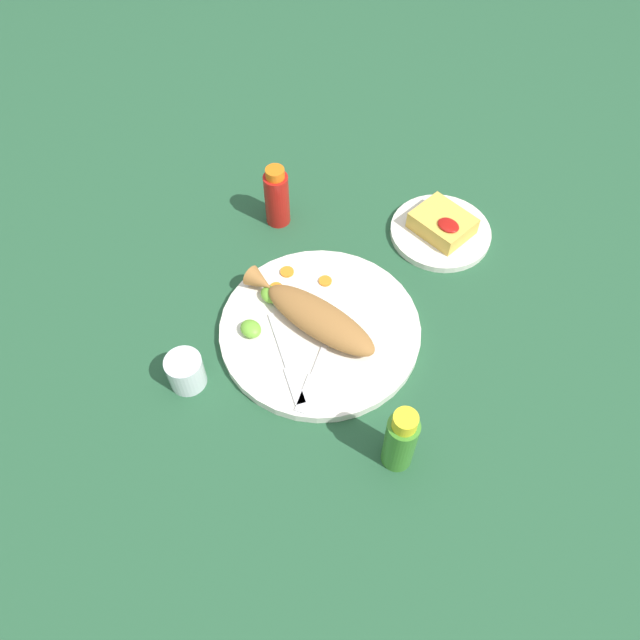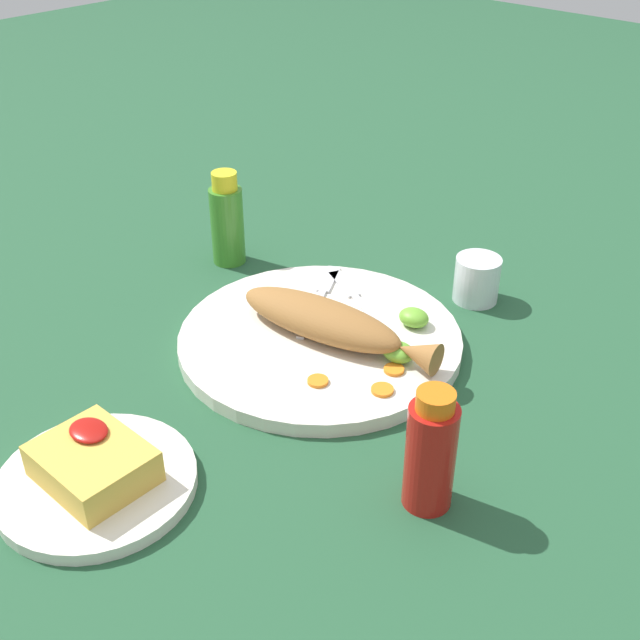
{
  "view_description": "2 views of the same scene",
  "coord_description": "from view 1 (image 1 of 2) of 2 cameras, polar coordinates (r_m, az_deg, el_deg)",
  "views": [
    {
      "loc": [
        0.44,
        -0.42,
        0.91
      ],
      "look_at": [
        0.0,
        0.0,
        0.04
      ],
      "focal_mm": 35.0,
      "sensor_mm": 36.0,
      "label": 1
    },
    {
      "loc": [
        -0.56,
        0.61,
        0.56
      ],
      "look_at": [
        0.0,
        0.0,
        0.04
      ],
      "focal_mm": 45.0,
      "sensor_mm": 36.0,
      "label": 2
    }
  ],
  "objects": [
    {
      "name": "hot_sauce_bottle_green",
      "position": [
        0.93,
        7.37,
        -10.84
      ],
      "size": [
        0.05,
        0.05,
        0.14
      ],
      "color": "#3D8428",
      "rests_on": "ground_plane"
    },
    {
      "name": "hot_sauce_bottle_red",
      "position": [
        1.23,
        -3.97,
        11.14
      ],
      "size": [
        0.05,
        0.05,
        0.13
      ],
      "color": "#B21914",
      "rests_on": "ground_plane"
    },
    {
      "name": "fried_fish",
      "position": [
        1.07,
        -0.57,
        0.42
      ],
      "size": [
        0.28,
        0.1,
        0.04
      ],
      "rotation": [
        0.0,
        0.0,
        0.15
      ],
      "color": "#996633",
      "rests_on": "main_plate"
    },
    {
      "name": "lime_wedge_main",
      "position": [
        1.11,
        -4.52,
        2.35
      ],
      "size": [
        0.04,
        0.03,
        0.02
      ],
      "primitive_type": "ellipsoid",
      "color": "#6BB233",
      "rests_on": "main_plate"
    },
    {
      "name": "ground_plane",
      "position": [
        1.1,
        0.0,
        -1.14
      ],
      "size": [
        4.0,
        4.0,
        0.0
      ],
      "primitive_type": "plane",
      "color": "#235133"
    },
    {
      "name": "fork_far",
      "position": [
        1.04,
        -3.03,
        -3.98
      ],
      "size": [
        0.17,
        0.09,
        0.0
      ],
      "rotation": [
        0.0,
        0.0,
        5.84
      ],
      "color": "silver",
      "rests_on": "main_plate"
    },
    {
      "name": "carrot_slice_far",
      "position": [
        1.13,
        -3.96,
        3.02
      ],
      "size": [
        0.02,
        0.02,
        0.0
      ],
      "primitive_type": "cylinder",
      "color": "orange",
      "rests_on": "main_plate"
    },
    {
      "name": "main_plate",
      "position": [
        1.09,
        0.0,
        -0.87
      ],
      "size": [
        0.35,
        0.35,
        0.02
      ],
      "primitive_type": "cylinder",
      "color": "white",
      "rests_on": "ground_plane"
    },
    {
      "name": "side_plate_fries",
      "position": [
        1.26,
        10.95,
        7.89
      ],
      "size": [
        0.2,
        0.2,
        0.01
      ],
      "primitive_type": "cylinder",
      "color": "white",
      "rests_on": "ground_plane"
    },
    {
      "name": "fork_near",
      "position": [
        1.03,
        -0.43,
        -4.67
      ],
      "size": [
        0.1,
        0.17,
        0.0
      ],
      "rotation": [
        0.0,
        0.0,
        5.21
      ],
      "color": "silver",
      "rests_on": "main_plate"
    },
    {
      "name": "carrot_slice_near",
      "position": [
        1.14,
        0.48,
        3.59
      ],
      "size": [
        0.02,
        0.02,
        0.0
      ],
      "primitive_type": "cylinder",
      "color": "orange",
      "rests_on": "main_plate"
    },
    {
      "name": "carrot_slice_mid",
      "position": [
        1.15,
        -3.03,
        4.42
      ],
      "size": [
        0.03,
        0.03,
        0.0
      ],
      "primitive_type": "cylinder",
      "color": "orange",
      "rests_on": "main_plate"
    },
    {
      "name": "salt_cup",
      "position": [
        1.04,
        -12.14,
        -4.74
      ],
      "size": [
        0.06,
        0.06,
        0.06
      ],
      "color": "silver",
      "rests_on": "ground_plane"
    },
    {
      "name": "lime_wedge_side",
      "position": [
        1.07,
        -6.35,
        -0.8
      ],
      "size": [
        0.04,
        0.03,
        0.02
      ],
      "primitive_type": "ellipsoid",
      "color": "#6BB233",
      "rests_on": "main_plate"
    },
    {
      "name": "fries_pile",
      "position": [
        1.24,
        11.14,
        8.67
      ],
      "size": [
        0.11,
        0.09,
        0.04
      ],
      "color": "gold",
      "rests_on": "side_plate_fries"
    }
  ]
}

